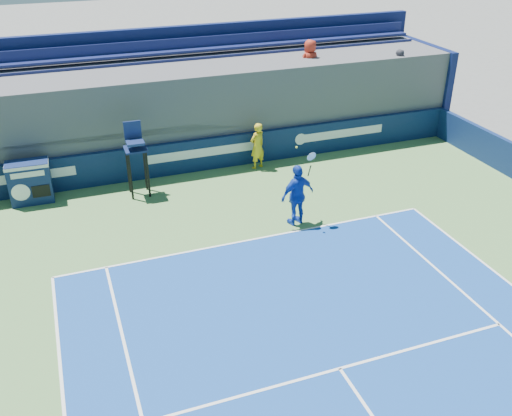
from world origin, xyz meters
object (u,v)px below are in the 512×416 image
object	(u,v)px
match_clock	(30,181)
umpire_chair	(136,152)
tennis_player	(297,195)
ball_person	(257,146)

from	to	relation	value
match_clock	umpire_chair	world-z (taller)	umpire_chair
umpire_chair	tennis_player	bearing A→B (deg)	-41.23
ball_person	umpire_chair	bearing A→B (deg)	-14.07
ball_person	match_clock	world-z (taller)	ball_person
ball_person	tennis_player	distance (m)	4.27
ball_person	tennis_player	size ratio (longest dim) A/B	0.67
umpire_chair	tennis_player	distance (m)	5.50
umpire_chair	tennis_player	size ratio (longest dim) A/B	0.96
match_clock	umpire_chair	size ratio (longest dim) A/B	0.56
ball_person	match_clock	xyz separation A→B (m)	(-7.76, -0.01, -0.13)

